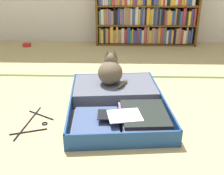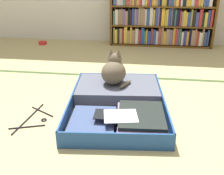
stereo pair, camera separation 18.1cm
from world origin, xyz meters
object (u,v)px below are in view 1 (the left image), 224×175
Objects in this scene: open_suitcase at (118,100)px; small_red_pouch at (27,45)px; bookshelf at (146,16)px; clothes_hanger at (34,123)px; black_cat at (111,71)px.

small_red_pouch is (-1.32, 1.78, -0.03)m from open_suitcase.
clothes_hanger is at bearing -113.39° from bookshelf.
clothes_hanger is at bearing -70.56° from small_red_pouch.
black_cat is 0.75m from clothes_hanger.
bookshelf is at bearing 75.84° from black_cat.
bookshelf is at bearing 66.61° from clothes_hanger.
open_suitcase is 2.21m from small_red_pouch.
black_cat reaches higher than small_red_pouch.
open_suitcase is at bearing 25.16° from clothes_hanger.
black_cat is at bearing 107.70° from open_suitcase.
clothes_hanger is (-0.97, -2.25, -0.40)m from bookshelf.
black_cat reaches higher than clothes_hanger.
black_cat is (-0.45, -1.77, -0.19)m from bookshelf.
black_cat is 0.64× the size of clothes_hanger.
open_suitcase is 2.39× the size of clothes_hanger.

